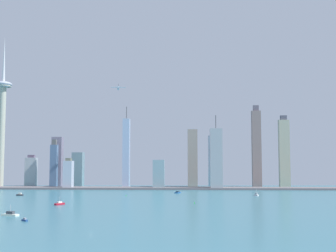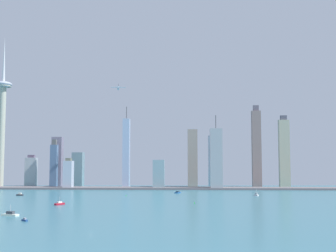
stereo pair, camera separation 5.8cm
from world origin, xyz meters
name	(u,v)px [view 2 (the right image)]	position (x,y,z in m)	size (l,w,h in m)	color
ground_plane	(91,232)	(0.00, 0.00, 0.00)	(6000.00, 6000.00, 0.00)	teal
waterfront_pier	(147,188)	(0.00, 530.47, 1.88)	(913.52, 48.56, 3.77)	slate
observation_tower	(2,114)	(-316.84, 558.07, 158.46)	(36.82, 36.82, 328.72)	#AEB09D
skyscraper_0	(31,171)	(-277.20, 631.19, 33.58)	(25.26, 16.14, 71.05)	#A1A9B0
skyscraper_1	(68,174)	(-162.00, 526.56, 29.71)	(17.84, 20.28, 62.95)	#B2BBCD
skyscraper_3	(57,162)	(-209.44, 606.44, 55.39)	(22.91, 18.49, 110.78)	slate
skyscraper_4	(159,174)	(22.83, 534.26, 29.68)	(23.39, 20.65, 59.36)	#85A3AF
skyscraper_5	(78,169)	(-167.71, 628.47, 38.28)	(24.47, 24.33, 76.57)	slate
skyscraper_6	(284,153)	(293.53, 598.42, 75.30)	(22.54, 12.91, 156.74)	#A9AA91
skyscraper_7	(126,153)	(-48.36, 564.09, 73.65)	(14.04, 19.63, 173.58)	#9FB3D5
skyscraper_8	(214,161)	(140.34, 607.02, 56.55)	(22.70, 25.80, 129.05)	slate
skyscraper_9	(216,159)	(139.47, 523.10, 61.17)	(24.01, 26.88, 149.55)	#A1A7AF
skyscraper_10	(193,158)	(93.41, 589.77, 62.91)	(21.01, 20.73, 125.83)	gray
skyscraper_11	(54,165)	(-205.78, 570.78, 48.16)	(14.61, 13.18, 103.32)	slate
skyscraper_12	(257,148)	(230.30, 579.05, 84.72)	(19.19, 12.90, 176.90)	gray
boat_0	(60,204)	(-87.38, 211.79, 1.60)	(10.90, 15.30, 10.60)	#B01828
boat_1	(10,214)	(-105.83, 98.93, 1.70)	(18.87, 11.21, 11.32)	white
boat_3	(256,195)	(192.74, 366.84, 1.94)	(7.23, 7.95, 11.45)	white
boat_4	(25,220)	(-76.46, 61.01, 1.15)	(7.99, 7.93, 3.14)	navy
boat_6	(20,195)	(-196.92, 359.41, 1.58)	(11.78, 5.89, 4.39)	#25222B
boat_7	(178,192)	(63.19, 425.33, 1.31)	(11.56, 16.63, 3.66)	#1E4F90
channel_buoy_0	(126,195)	(-20.20, 357.97, 0.99)	(1.77, 1.77, 1.99)	green
channel_buoy_1	(194,203)	(88.42, 235.36, 1.30)	(1.35, 1.35, 2.60)	green
airplane	(118,88)	(-62.40, 535.58, 209.14)	(31.01, 32.31, 8.51)	#ABC0D3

